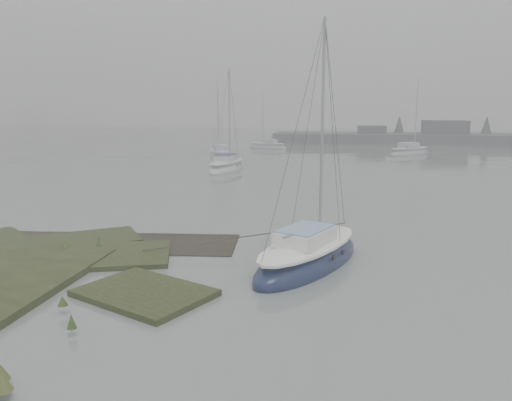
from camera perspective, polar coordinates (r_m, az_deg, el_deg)
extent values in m
plane|color=slate|center=(43.63, 2.04, 3.85)|extent=(160.00, 160.00, 0.00)
cube|color=#4C4F51|center=(77.75, 24.93, 6.31)|extent=(60.00, 8.00, 1.60)
cube|color=#424247|center=(74.15, 13.07, 7.48)|extent=(4.00, 3.00, 2.20)
cube|color=#424247|center=(75.37, 20.76, 7.42)|extent=(6.00, 3.00, 3.00)
cone|color=#384238|center=(76.44, 16.04, 8.03)|extent=(2.00, 2.00, 3.50)
cone|color=#384238|center=(78.64, 24.83, 7.53)|extent=(2.00, 2.00, 3.50)
ellipsoid|color=#131C3B|center=(16.76, 6.03, -7.03)|extent=(4.30, 6.40, 1.48)
ellipsoid|color=white|center=(16.59, 6.07, -5.08)|extent=(3.61, 5.52, 0.42)
cube|color=white|center=(16.27, 5.66, -4.05)|extent=(2.04, 2.44, 0.44)
cube|color=#7FA2CD|center=(16.21, 5.68, -3.21)|extent=(1.89, 2.25, 0.07)
cylinder|color=#939399|center=(16.69, 7.58, 8.21)|extent=(0.10, 0.10, 6.98)
cylinder|color=#939399|center=(16.06, 5.39, -3.34)|extent=(1.06, 2.27, 0.08)
ellipsoid|color=silver|center=(41.18, -3.38, 3.58)|extent=(2.78, 6.49, 1.53)
ellipsoid|color=silver|center=(41.11, -3.39, 4.42)|extent=(2.28, 5.64, 0.43)
cube|color=silver|center=(40.82, -3.52, 4.91)|extent=(1.59, 2.30, 0.45)
cube|color=#181852|center=(40.79, -3.52, 5.26)|extent=(1.48, 2.11, 0.07)
cylinder|color=#939399|center=(41.63, -3.06, 9.90)|extent=(0.10, 0.10, 7.19)
cylinder|color=#939399|center=(40.63, -3.61, 5.24)|extent=(0.37, 2.51, 0.08)
ellipsoid|color=#B8BCC3|center=(51.87, -4.15, 5.03)|extent=(4.19, 6.27, 1.45)
ellipsoid|color=silver|center=(51.82, -4.16, 5.67)|extent=(3.53, 5.40, 0.41)
cube|color=silver|center=(51.53, -4.12, 6.04)|extent=(1.99, 2.39, 0.43)
cube|color=#A9ADB5|center=(51.52, -4.12, 6.31)|extent=(1.85, 2.20, 0.07)
cylinder|color=#939399|center=(52.38, -4.36, 9.79)|extent=(0.09, 0.09, 6.83)
cylinder|color=#939399|center=(51.35, -4.09, 6.29)|extent=(1.03, 2.22, 0.08)
ellipsoid|color=#B8BEC3|center=(57.36, 17.15, 5.13)|extent=(5.75, 5.90, 1.51)
ellipsoid|color=silver|center=(57.31, 17.18, 5.73)|extent=(4.91, 5.04, 0.43)
cube|color=silver|center=(57.06, 17.04, 6.09)|extent=(2.43, 2.46, 0.44)
cube|color=#B0B5BB|center=(57.05, 17.05, 6.34)|extent=(2.24, 2.27, 0.07)
cylinder|color=#939399|center=(57.78, 17.87, 9.56)|extent=(0.10, 0.10, 7.09)
cylinder|color=#939399|center=(56.90, 16.95, 6.33)|extent=(1.77, 1.85, 0.08)
ellipsoid|color=#A4AAAD|center=(63.16, 1.32, 6.05)|extent=(5.60, 3.73, 1.30)
ellipsoid|color=white|center=(63.12, 1.33, 6.52)|extent=(4.83, 3.14, 0.37)
cube|color=white|center=(62.98, 1.50, 6.80)|extent=(2.14, 1.78, 0.38)
cube|color=silver|center=(62.96, 1.51, 7.00)|extent=(1.97, 1.65, 0.06)
cylinder|color=#939399|center=(63.33, 0.80, 9.54)|extent=(0.08, 0.08, 6.11)
cylinder|color=#939399|center=(62.88, 1.63, 6.99)|extent=(1.99, 0.91, 0.07)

